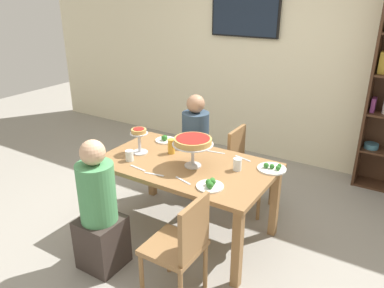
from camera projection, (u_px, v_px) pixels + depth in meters
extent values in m
plane|color=gray|center=(187.00, 231.00, 3.69)|extent=(12.00, 12.00, 0.00)
cube|color=beige|center=(277.00, 55.00, 4.89)|extent=(8.00, 0.12, 2.80)
cube|color=olive|center=(186.00, 165.00, 3.42)|extent=(1.57, 0.93, 0.04)
cube|color=olive|center=(100.00, 198.00, 3.60)|extent=(0.07, 0.07, 0.70)
cube|color=olive|center=(237.00, 249.00, 2.89)|extent=(0.07, 0.07, 0.70)
cube|color=olive|center=(152.00, 167.00, 4.23)|extent=(0.07, 0.07, 0.70)
cube|color=olive|center=(275.00, 202.00, 3.52)|extent=(0.07, 0.07, 0.70)
cube|color=#422819|center=(370.00, 94.00, 4.24)|extent=(0.03, 0.30, 2.20)
cylinder|color=#3D7084|center=(371.00, 146.00, 4.42)|extent=(0.16, 0.16, 0.06)
cube|color=#7A3370|center=(374.00, 105.00, 4.26)|extent=(0.04, 0.13, 0.16)
cube|color=#B7932D|center=(383.00, 63.00, 4.07)|extent=(0.07, 0.13, 0.23)
cube|color=black|center=(245.00, 14.00, 4.84)|extent=(0.94, 0.05, 0.57)
cube|color=#192333|center=(244.00, 14.00, 4.82)|extent=(0.90, 0.01, 0.53)
cube|color=#382D28|center=(195.00, 172.00, 4.38)|extent=(0.34, 0.34, 0.45)
cylinder|color=#33475B|center=(196.00, 134.00, 4.20)|extent=(0.30, 0.30, 0.50)
sphere|color=#A87A5B|center=(196.00, 104.00, 4.07)|extent=(0.20, 0.20, 0.20)
cube|color=#382D28|center=(102.00, 242.00, 3.17)|extent=(0.34, 0.34, 0.45)
cylinder|color=#4C935B|center=(97.00, 193.00, 2.99)|extent=(0.30, 0.30, 0.50)
sphere|color=tan|center=(92.00, 152.00, 2.86)|extent=(0.20, 0.20, 0.20)
cube|color=olive|center=(174.00, 247.00, 2.79)|extent=(0.40, 0.40, 0.04)
cube|color=olive|center=(194.00, 229.00, 2.61)|extent=(0.04, 0.36, 0.42)
cylinder|color=olive|center=(142.00, 276.00, 2.82)|extent=(0.04, 0.04, 0.41)
cylinder|color=olive|center=(169.00, 251.00, 3.10)|extent=(0.04, 0.04, 0.41)
cylinder|color=olive|center=(205.00, 266.00, 2.93)|extent=(0.04, 0.04, 0.41)
cube|color=olive|center=(251.00, 171.00, 3.94)|extent=(0.40, 0.40, 0.04)
cube|color=olive|center=(236.00, 148.00, 3.94)|extent=(0.04, 0.36, 0.42)
cylinder|color=olive|center=(271.00, 188.00, 4.08)|extent=(0.04, 0.04, 0.41)
cylinder|color=olive|center=(259.00, 202.00, 3.81)|extent=(0.04, 0.04, 0.41)
cylinder|color=olive|center=(242.00, 180.00, 4.25)|extent=(0.04, 0.04, 0.41)
cylinder|color=olive|center=(228.00, 193.00, 3.98)|extent=(0.04, 0.04, 0.41)
cylinder|color=silver|center=(193.00, 165.00, 3.35)|extent=(0.15, 0.15, 0.01)
cylinder|color=silver|center=(193.00, 155.00, 3.31)|extent=(0.03, 0.03, 0.19)
cylinder|color=silver|center=(193.00, 144.00, 3.27)|extent=(0.36, 0.36, 0.01)
cylinder|color=tan|center=(193.00, 141.00, 3.26)|extent=(0.33, 0.33, 0.05)
cylinder|color=maroon|center=(193.00, 138.00, 3.25)|extent=(0.29, 0.29, 0.00)
cylinder|color=silver|center=(140.00, 152.00, 3.62)|extent=(0.15, 0.15, 0.01)
cylinder|color=silver|center=(139.00, 143.00, 3.58)|extent=(0.03, 0.03, 0.18)
cylinder|color=silver|center=(139.00, 133.00, 3.55)|extent=(0.17, 0.17, 0.01)
cylinder|color=tan|center=(139.00, 131.00, 3.54)|extent=(0.14, 0.14, 0.04)
cylinder|color=maroon|center=(139.00, 129.00, 3.53)|extent=(0.11, 0.11, 0.00)
cylinder|color=white|center=(210.00, 186.00, 2.99)|extent=(0.22, 0.22, 0.01)
sphere|color=#2D7028|center=(212.00, 182.00, 2.99)|extent=(0.05, 0.05, 0.05)
sphere|color=#2D7028|center=(210.00, 185.00, 2.94)|extent=(0.06, 0.06, 0.06)
sphere|color=#2D7028|center=(209.00, 182.00, 2.98)|extent=(0.05, 0.05, 0.05)
sphere|color=#2D7028|center=(212.00, 180.00, 3.02)|extent=(0.05, 0.05, 0.05)
cylinder|color=white|center=(166.00, 140.00, 3.90)|extent=(0.21, 0.21, 0.01)
sphere|color=#2D7028|center=(165.00, 138.00, 3.87)|extent=(0.06, 0.06, 0.06)
sphere|color=#2D7028|center=(163.00, 138.00, 3.89)|extent=(0.05, 0.05, 0.05)
cylinder|color=white|center=(272.00, 169.00, 3.29)|extent=(0.25, 0.25, 0.01)
sphere|color=#2D7028|center=(279.00, 166.00, 3.28)|extent=(0.04, 0.04, 0.04)
sphere|color=#2D7028|center=(266.00, 165.00, 3.28)|extent=(0.05, 0.05, 0.05)
sphere|color=#2D7028|center=(272.00, 166.00, 3.26)|extent=(0.04, 0.04, 0.04)
sphere|color=#2D7028|center=(278.00, 168.00, 3.24)|extent=(0.04, 0.04, 0.04)
cylinder|color=gold|center=(171.00, 146.00, 3.59)|extent=(0.07, 0.07, 0.14)
cylinder|color=white|center=(129.00, 156.00, 3.44)|extent=(0.07, 0.07, 0.10)
cylinder|color=white|center=(185.00, 143.00, 3.70)|extent=(0.06, 0.06, 0.11)
cylinder|color=white|center=(237.00, 164.00, 3.26)|extent=(0.07, 0.07, 0.11)
cube|color=silver|center=(154.00, 174.00, 3.20)|extent=(0.18, 0.05, 0.00)
cube|color=silver|center=(216.00, 152.00, 3.63)|extent=(0.18, 0.04, 0.00)
cube|color=silver|center=(138.00, 168.00, 3.31)|extent=(0.18, 0.04, 0.00)
cube|color=silver|center=(243.00, 158.00, 3.49)|extent=(0.18, 0.06, 0.00)
cube|color=silver|center=(183.00, 181.00, 3.09)|extent=(0.18, 0.07, 0.00)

